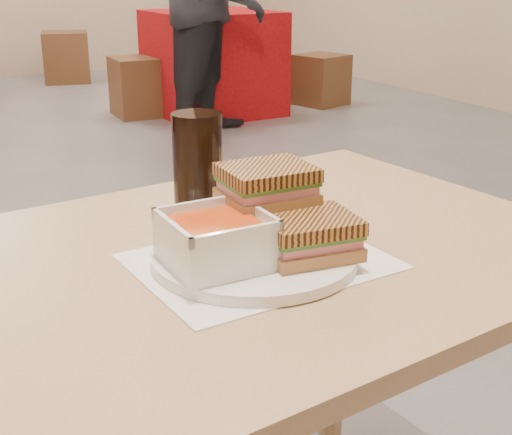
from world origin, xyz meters
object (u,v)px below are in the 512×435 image
main_table (180,342)px  bg_chair_1l (140,87)px  cola_glass (198,166)px  bg_table_1 (213,63)px  soup_bowl (216,242)px  bg_chair_2r (66,57)px  panini_lower (309,236)px  bg_chair_1r (321,80)px  plate (254,256)px

main_table → bg_chair_1l: (1.48, 4.43, -0.41)m
cola_glass → bg_table_1: size_ratio=0.19×
soup_bowl → bg_table_1: soup_bowl is taller
main_table → bg_table_1: (2.02, 4.26, -0.25)m
soup_bowl → bg_chair_2r: soup_bowl is taller
bg_table_1 → bg_chair_1l: size_ratio=2.03×
cola_glass → bg_chair_1l: 4.52m
panini_lower → cola_glass: cola_glass is taller
panini_lower → bg_chair_1r: 5.10m
cola_glass → bg_table_1: (1.91, 4.09, -0.45)m
bg_chair_1r → plate: bearing=-124.3°
main_table → soup_bowl: soup_bowl is taller
cola_glass → bg_chair_1r: 4.92m
plate → bg_chair_1l: 4.71m
plate → main_table: bearing=160.0°
plate → soup_bowl: size_ratio=2.20×
main_table → soup_bowl: (0.04, -0.05, 0.16)m
cola_glass → bg_chair_1l: size_ratio=0.38×
bg_chair_2r → soup_bowl: bearing=-101.9°
soup_bowl → bg_table_1: (1.99, 4.31, -0.41)m
bg_chair_1l → bg_chair_1r: bearing=-11.2°
main_table → plate: bearing=-20.0°
bg_chair_1l → bg_chair_1r: bg_chair_1l is taller
bg_chair_1l → cola_glass: bearing=-107.8°
plate → bg_chair_1l: (1.38, 4.47, -0.54)m
main_table → bg_chair_1r: (2.95, 4.14, -0.43)m
bg_chair_1r → bg_chair_2r: bearing=125.8°
cola_glass → bg_chair_1r: cola_glass is taller
bg_chair_2r → bg_table_1: bearing=-72.6°
main_table → bg_table_1: bearing=64.6°
bg_table_1 → bg_chair_1r: size_ratio=2.02×
cola_glass → bg_table_1: bearing=64.9°
plate → panini_lower: (0.06, -0.05, 0.03)m
plate → cola_glass: 0.22m
bg_chair_1r → bg_chair_2r: bg_chair_2r is taller
bg_chair_1l → bg_chair_2r: bearing=93.0°
bg_table_1 → bg_chair_1r: 0.95m
soup_bowl → bg_chair_1l: soup_bowl is taller
bg_chair_1l → bg_chair_2r: size_ratio=0.86×
panini_lower → bg_chair_1r: bearing=56.5°
bg_chair_1l → bg_chair_2r: 1.89m
cola_glass → soup_bowl: bearing=-108.0°
soup_bowl → bg_chair_1r: bearing=55.2°
plate → panini_lower: panini_lower is taller
plate → bg_chair_2r: bearing=78.6°
panini_lower → bg_chair_1l: bearing=73.7°
bg_chair_1l → bg_chair_2r: (-0.10, 1.88, 0.02)m
panini_lower → cola_glass: size_ratio=0.79×
panini_lower → bg_chair_1l: panini_lower is taller
panini_lower → bg_chair_2r: panini_lower is taller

